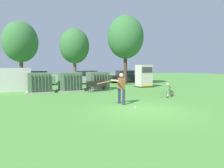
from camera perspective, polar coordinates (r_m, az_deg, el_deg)
name	(u,v)px	position (r m, az deg, el deg)	size (l,w,h in m)	color
ground_plane	(143,110)	(9.91, 8.94, -7.33)	(96.00, 96.00, 0.00)	#51933D
fence_panel	(0,80)	(18.73, -29.37, 0.93)	(4.80, 0.12, 2.00)	beige
transformer_west	(40,83)	(17.19, -19.96, 0.26)	(2.10, 1.70, 1.62)	#9E9B93
transformer_mid_west	(70,82)	(17.57, -11.91, 0.54)	(2.10, 1.70, 1.62)	#9E9B93
transformer_mid_east	(98,81)	(18.39, -4.08, 0.83)	(2.10, 1.70, 1.62)	#9E9B93
generator_enclosure	(144,76)	(21.04, 9.06, 2.24)	(1.60, 1.40, 2.30)	#262626
park_bench	(98,85)	(17.13, -4.08, -0.32)	(1.84, 0.74, 0.92)	#2D2823
batter	(120,87)	(11.17, 2.43, -0.83)	(1.61, 0.72, 1.74)	#282D4C
sports_ball	(135,107)	(10.23, 6.68, -6.67)	(0.09, 0.09, 0.09)	white
seated_spectator	(169,91)	(14.64, 15.83, -2.01)	(0.78, 0.63, 0.96)	tan
backpack	(164,95)	(13.97, 14.62, -2.98)	(0.38, 0.38, 0.44)	#4C723F
tree_left	(20,42)	(23.36, -24.66, 10.84)	(3.58, 3.58, 6.83)	brown
tree_center_left	(74,46)	(24.39, -10.65, 10.59)	(3.47, 3.47, 6.62)	brown
tree_center_right	(125,37)	(24.23, 3.87, 13.14)	(4.25, 4.25, 8.12)	#4C3828
parked_car_leftmost	(37,79)	(24.56, -20.64, 1.46)	(4.40, 2.36, 1.62)	silver
parked_car_left_of_center	(86,78)	(24.88, -7.33, 1.77)	(4.29, 2.10, 1.62)	#B2B2B7
parked_car_right_of_center	(124,77)	(27.05, 3.52, 2.05)	(4.20, 1.92, 1.62)	black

